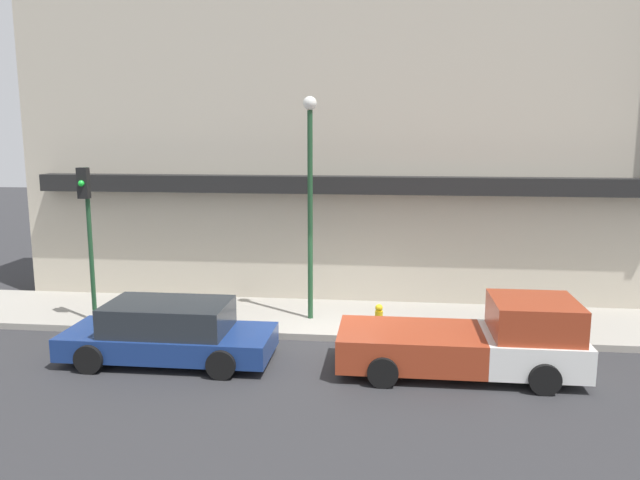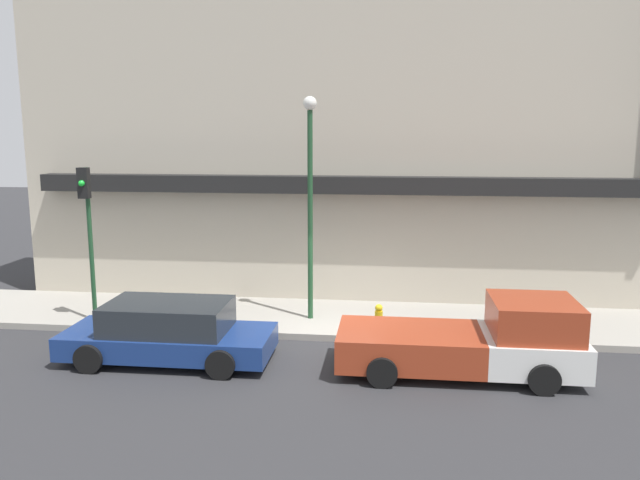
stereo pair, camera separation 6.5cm
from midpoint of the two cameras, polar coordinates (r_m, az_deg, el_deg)
The scene contains 8 objects.
ground_plane at distance 15.97m, azimuth 1.09°, elevation -9.28°, with size 80.00×80.00×0.00m, color #2D2D30.
sidewalk at distance 17.52m, azimuth 1.63°, elevation -7.23°, with size 36.00×3.33×0.17m.
building at distance 19.87m, azimuth 2.56°, elevation 9.38°, with size 19.80×3.80×10.51m.
pickup_truck at distance 14.18m, azimuth 14.15°, elevation -8.95°, with size 5.24×2.18×1.70m.
parked_car at distance 14.95m, azimuth -13.55°, elevation -8.19°, with size 4.80×2.10×1.39m.
fire_hydrant at distance 16.09m, azimuth 5.50°, elevation -7.15°, with size 0.20×0.20×0.74m.
street_lamp at distance 16.60m, azimuth -0.80°, elevation 5.15°, with size 0.36×0.36×5.98m.
traffic_light at distance 17.47m, azimuth -20.38°, elevation 1.91°, with size 0.28×0.42×4.15m.
Camera 2 is at (1.48, -15.00, 5.27)m, focal length 35.00 mm.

